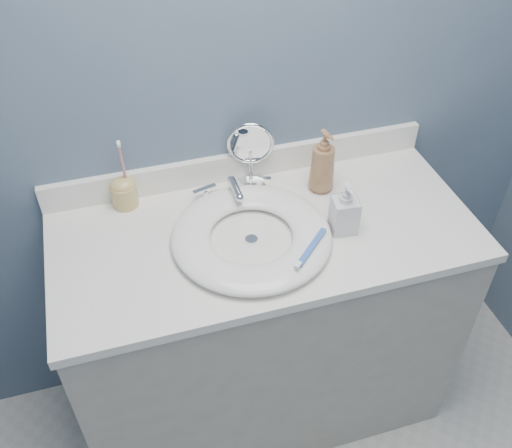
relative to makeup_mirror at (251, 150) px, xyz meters
name	(u,v)px	position (x,y,z in m)	size (l,w,h in m)	color
back_wall	(238,84)	(-0.03, 0.04, 0.20)	(2.20, 0.02, 2.40)	slate
vanity_cabinet	(264,328)	(-0.03, -0.24, -0.57)	(1.20, 0.55, 0.85)	#ADA99E
countertop	(265,234)	(-0.03, -0.24, -0.13)	(1.22, 0.57, 0.03)	white
backsplash	(241,165)	(-0.03, 0.03, -0.07)	(1.22, 0.02, 0.09)	white
basin	(251,236)	(-0.08, -0.27, -0.10)	(0.45, 0.45, 0.04)	white
drain	(251,240)	(-0.08, -0.27, -0.11)	(0.04, 0.04, 0.01)	silver
faucet	(233,191)	(-0.08, -0.07, -0.09)	(0.25, 0.13, 0.07)	silver
makeup_mirror	(251,150)	(0.00, 0.00, 0.00)	(0.14, 0.08, 0.21)	silver
soap_bottle_amber	(323,161)	(0.20, -0.10, -0.01)	(0.08, 0.08, 0.21)	#936742
soap_bottle_clear	(345,208)	(0.19, -0.29, -0.04)	(0.07, 0.07, 0.16)	silver
toothbrush_holder	(124,191)	(-0.39, -0.01, -0.06)	(0.08, 0.08, 0.22)	tan
toothbrush_lying	(311,248)	(0.05, -0.38, -0.07)	(0.13, 0.13, 0.02)	#3562BE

